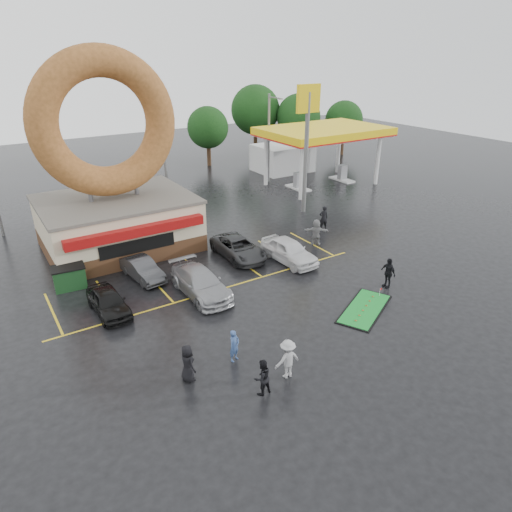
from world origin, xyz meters
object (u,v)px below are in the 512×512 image
car_white (289,251)px  person_blue (234,346)px  car_grey (238,248)px  person_cameraman (388,273)px  car_dgrey (142,269)px  gas_station (305,145)px  car_silver (201,283)px  dumpster (69,278)px  car_black (108,302)px  putting_green (365,309)px  streetlight_right (269,137)px  shell_sign (307,126)px  donut_shop (113,187)px  streetlight_mid (164,151)px

car_white → person_blue: size_ratio=2.92×
car_grey → person_cameraman: bearing=-57.3°
car_dgrey → person_blue: person_blue is taller
gas_station → car_grey: size_ratio=2.77×
car_silver → car_grey: (4.51, 3.32, -0.06)m
dumpster → person_cameraman: bearing=-26.9°
car_black → car_white: bearing=-1.7°
person_blue → person_cameraman: 11.41m
car_dgrey → dumpster: dumpster is taller
car_silver → putting_green: size_ratio=1.09×
streetlight_right → shell_sign: bearing=-106.8°
donut_shop → person_blue: bearing=-88.9°
gas_station → person_blue: size_ratio=8.61×
shell_sign → car_grey: size_ratio=2.15×
shell_sign → streetlight_right: shell_sign is taller
gas_station → putting_green: gas_station is taller
gas_station → shell_sign: 11.93m
donut_shop → person_cameraman: bearing=-51.6°
donut_shop → shell_sign: 16.29m
dumpster → car_black: bearing=-69.1°
shell_sign → streetlight_mid: (-9.00, 8.92, -2.60)m
car_dgrey → car_grey: 6.70m
car_dgrey → person_cameraman: person_cameraman is taller
dumpster → car_white: bearing=-11.7°
car_black → car_white: 12.15m
car_dgrey → car_silver: bearing=-68.0°
putting_green → streetlight_right: bearing=67.3°
streetlight_right → car_dgrey: size_ratio=2.31×
person_blue → streetlight_mid: bearing=53.6°
streetlight_mid → car_silver: streetlight_mid is taller
car_silver → person_blue: 6.60m
gas_station → car_white: 22.01m
person_blue → person_cameraman: person_cameraman is taller
gas_station → streetlight_right: bearing=166.3°
car_white → person_cameraman: 6.74m
car_black → person_blue: 8.16m
streetlight_right → car_black: streetlight_right is taller
car_grey → shell_sign: bearing=28.6°
shell_sign → car_black: 21.87m
car_dgrey → person_blue: 10.26m
putting_green → car_white: bearing=88.8°
car_silver → car_white: size_ratio=1.11×
car_silver → person_cameraman: (9.88, -5.22, 0.19)m
gas_station → streetlight_right: (-4.00, 0.98, 1.08)m
car_white → car_black: bearing=177.1°
donut_shop → putting_green: bearing=-61.5°
donut_shop → person_cameraman: 19.07m
streetlight_mid → streetlight_right: bearing=4.8°
person_cameraman → car_black: bearing=-108.9°
donut_shop → car_black: bearing=-111.3°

